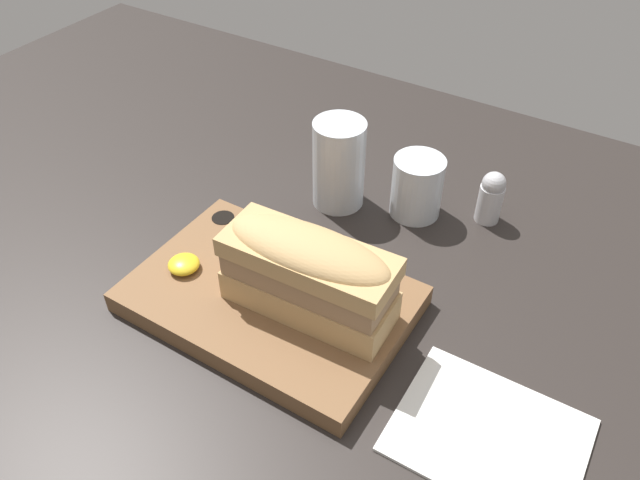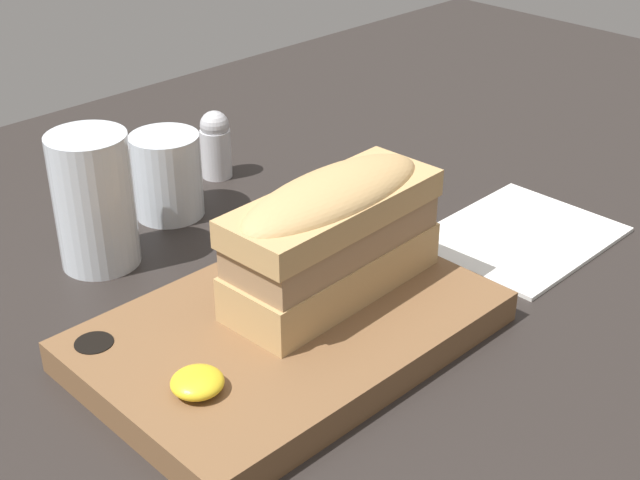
{
  "view_description": "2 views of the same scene",
  "coord_description": "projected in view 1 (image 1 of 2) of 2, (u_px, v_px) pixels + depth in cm",
  "views": [
    {
      "loc": [
        23.59,
        -38.66,
        54.17
      ],
      "look_at": [
        -1.99,
        2.43,
        11.4
      ],
      "focal_mm": 35.0,
      "sensor_mm": 36.0,
      "label": 1
    },
    {
      "loc": [
        -43.44,
        -42.49,
        42.13
      ],
      "look_at": [
        -2.14,
        -0.15,
        9.1
      ],
      "focal_mm": 50.0,
      "sensor_mm": 36.0,
      "label": 2
    }
  ],
  "objects": [
    {
      "name": "mustard_dollop",
      "position": [
        184.0,
        264.0,
        0.71
      ],
      "size": [
        3.61,
        3.61,
        1.45
      ],
      "color": "gold",
      "rests_on": "serving_board"
    },
    {
      "name": "salt_shaker",
      "position": [
        491.0,
        197.0,
        0.8
      ],
      "size": [
        3.2,
        3.2,
        7.26
      ],
      "color": "silver",
      "rests_on": "dining_table"
    },
    {
      "name": "serving_board",
      "position": [
        270.0,
        298.0,
        0.7
      ],
      "size": [
        30.26,
        20.22,
        2.59
      ],
      "color": "brown",
      "rests_on": "dining_table"
    },
    {
      "name": "dining_table",
      "position": [
        324.0,
        329.0,
        0.69
      ],
      "size": [
        174.77,
        111.15,
        2.0
      ],
      "color": "#282321",
      "rests_on": "ground"
    },
    {
      "name": "water_glass",
      "position": [
        339.0,
        169.0,
        0.81
      ],
      "size": [
        6.87,
        6.87,
        12.06
      ],
      "color": "silver",
      "rests_on": "dining_table"
    },
    {
      "name": "napkin",
      "position": [
        489.0,
        435.0,
        0.58
      ],
      "size": [
        17.33,
        13.97,
        0.4
      ],
      "rotation": [
        0.0,
        0.0,
        0.01
      ],
      "color": "white",
      "rests_on": "dining_table"
    },
    {
      "name": "wine_glass",
      "position": [
        417.0,
        189.0,
        0.81
      ],
      "size": [
        6.65,
        6.65,
        8.2
      ],
      "color": "silver",
      "rests_on": "dining_table"
    },
    {
      "name": "sandwich",
      "position": [
        309.0,
        271.0,
        0.63
      ],
      "size": [
        18.46,
        7.76,
        9.89
      ],
      "rotation": [
        0.0,
        0.0,
        0.05
      ],
      "color": "tan",
      "rests_on": "serving_board"
    }
  ]
}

